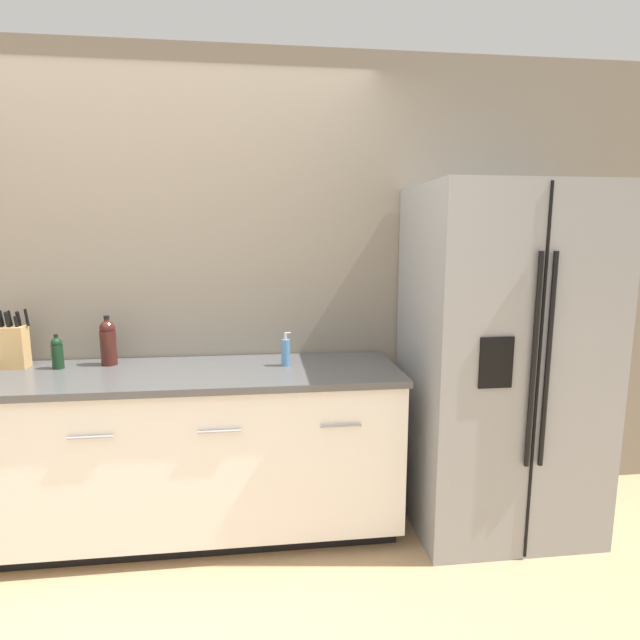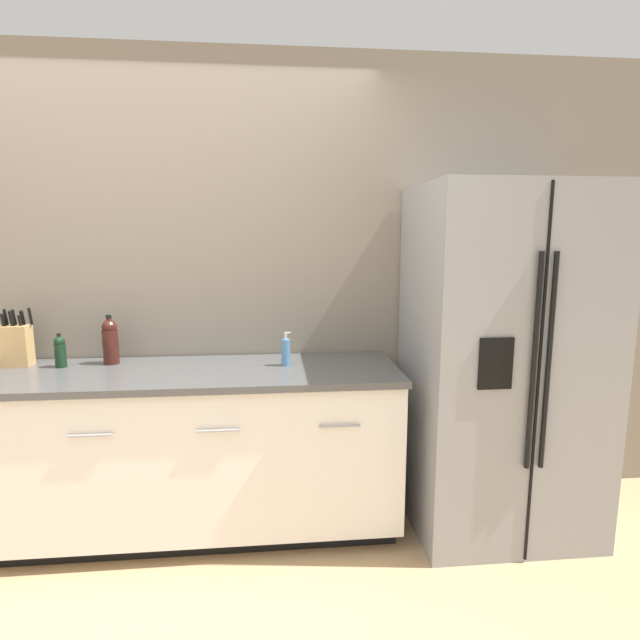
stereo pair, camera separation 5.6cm
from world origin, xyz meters
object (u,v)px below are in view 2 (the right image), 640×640
(refrigerator, at_px, (501,362))
(knife_block, at_px, (16,345))
(soap_dispenser, at_px, (286,352))
(wine_bottle, at_px, (110,341))
(oil_bottle, at_px, (60,351))

(refrigerator, bearing_deg, knife_block, 174.93)
(refrigerator, relative_size, soap_dispenser, 10.16)
(refrigerator, distance_m, knife_block, 2.59)
(wine_bottle, bearing_deg, refrigerator, -6.45)
(oil_bottle, bearing_deg, wine_bottle, 11.60)
(knife_block, distance_m, soap_dispenser, 1.43)
(knife_block, relative_size, soap_dispenser, 1.71)
(wine_bottle, xyz_separation_m, soap_dispenser, (0.94, -0.13, -0.05))
(refrigerator, relative_size, oil_bottle, 10.20)
(knife_block, relative_size, wine_bottle, 1.16)
(knife_block, relative_size, oil_bottle, 1.72)
(soap_dispenser, distance_m, oil_bottle, 1.19)
(refrigerator, height_order, soap_dispenser, refrigerator)
(refrigerator, distance_m, soap_dispenser, 1.16)
(refrigerator, xyz_separation_m, wine_bottle, (-2.09, 0.24, 0.11))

